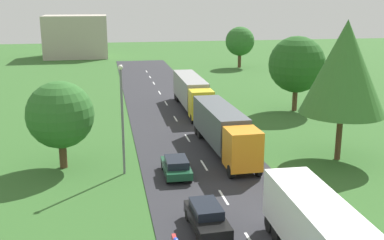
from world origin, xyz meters
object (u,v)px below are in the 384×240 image
object	(u,v)px
truck_second	(223,128)
distant_building	(76,36)
lamppost_second	(122,114)
tree_maple	(345,68)
tree_pine	(60,115)
truck_third	(192,91)
car_third	(176,166)
car_second	(207,217)
tree_oak	(297,64)
tree_birch	(240,41)

from	to	relation	value
truck_second	distant_building	size ratio (longest dim) A/B	0.95
lamppost_second	tree_maple	size ratio (longest dim) A/B	0.73
truck_second	tree_pine	distance (m)	13.41
tree_pine	distant_building	world-z (taller)	distant_building
truck_second	distant_building	distance (m)	74.57
truck_third	car_third	xyz separation A→B (m)	(-5.05, -21.06, -1.42)
car_third	lamppost_second	distance (m)	5.52
car_second	distant_building	size ratio (longest dim) A/B	0.32
tree_oak	tree_birch	xyz separation A→B (m)	(3.66, 35.97, -0.46)
tree_oak	distant_building	world-z (taller)	distant_building
car_third	tree_pine	world-z (taller)	tree_pine
truck_third	car_third	distance (m)	21.70
tree_oak	distant_building	distance (m)	65.47
lamppost_second	tree_pine	xyz separation A→B (m)	(-4.62, 2.23, -0.37)
truck_third	car_second	world-z (taller)	truck_third
car_third	tree_birch	distance (m)	58.45
truck_second	truck_third	world-z (taller)	truck_third
truck_second	tree_birch	bearing A→B (deg)	72.28
car_second	car_third	bearing A→B (deg)	92.80
truck_second	tree_birch	size ratio (longest dim) A/B	1.68
tree_pine	truck_third	bearing A→B (deg)	52.50
truck_second	tree_oak	xyz separation A→B (m)	(12.20, 13.68, 3.28)
truck_third	car_third	world-z (taller)	truck_third
truck_third	tree_pine	distance (m)	22.17
truck_third	lamppost_second	bearing A→B (deg)	-114.07
lamppost_second	truck_second	bearing A→B (deg)	22.47
tree_maple	tree_pine	bearing A→B (deg)	174.56
tree_maple	tree_pine	xyz separation A→B (m)	(-22.04, 2.10, -3.34)
car_third	tree_oak	world-z (taller)	tree_oak
car_second	distant_building	xyz separation A→B (m)	(-11.49, 86.35, 3.79)
car_second	tree_oak	size ratio (longest dim) A/B	0.50
truck_third	tree_maple	bearing A→B (deg)	-66.31
truck_third	tree_pine	world-z (taller)	tree_pine
truck_second	tree_pine	bearing A→B (deg)	-174.31
truck_second	car_third	size ratio (longest dim) A/B	3.16
car_second	car_third	xyz separation A→B (m)	(-0.42, 8.66, -0.06)
tree_maple	truck_second	bearing A→B (deg)	158.95
tree_maple	truck_third	bearing A→B (deg)	113.69
car_second	truck_second	bearing A→B (deg)	72.10
truck_second	tree_oak	world-z (taller)	tree_oak
lamppost_second	tree_pine	world-z (taller)	lamppost_second
car_third	distant_building	bearing A→B (deg)	98.11
lamppost_second	tree_oak	distance (m)	26.99
lamppost_second	tree_oak	world-z (taller)	tree_oak
car_third	tree_oak	bearing A→B (deg)	47.49
truck_third	distant_building	distance (m)	58.92
car_second	tree_oak	distance (m)	32.19
truck_third	tree_oak	distance (m)	12.63
car_second	tree_pine	bearing A→B (deg)	125.82
tree_pine	tree_birch	bearing A→B (deg)	60.32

